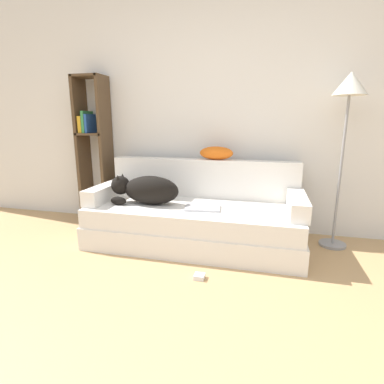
{
  "coord_description": "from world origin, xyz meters",
  "views": [
    {
      "loc": [
        0.55,
        -0.89,
        1.16
      ],
      "look_at": [
        -0.11,
        1.67,
        0.54
      ],
      "focal_mm": 28.0,
      "sensor_mm": 36.0,
      "label": 1
    }
  ],
  "objects_px": {
    "floor_lamp": "(349,102)",
    "power_adapter": "(199,276)",
    "couch": "(194,225)",
    "throw_pillow": "(216,153)",
    "bookshelf": "(94,144)",
    "dog": "(146,189)",
    "laptop": "(203,208)"
  },
  "relations": [
    {
      "from": "floor_lamp",
      "to": "power_adapter",
      "type": "relative_size",
      "value": 20.05
    },
    {
      "from": "couch",
      "to": "throw_pillow",
      "type": "xyz_separation_m",
      "value": [
        0.14,
        0.38,
        0.65
      ]
    },
    {
      "from": "throw_pillow",
      "to": "floor_lamp",
      "type": "xyz_separation_m",
      "value": [
        1.16,
        -0.1,
        0.48
      ]
    },
    {
      "from": "bookshelf",
      "to": "power_adapter",
      "type": "bearing_deg",
      "value": -35.27
    },
    {
      "from": "couch",
      "to": "bookshelf",
      "type": "relative_size",
      "value": 1.21
    },
    {
      "from": "couch",
      "to": "dog",
      "type": "distance_m",
      "value": 0.58
    },
    {
      "from": "throw_pillow",
      "to": "bookshelf",
      "type": "relative_size",
      "value": 0.21
    },
    {
      "from": "laptop",
      "to": "power_adapter",
      "type": "distance_m",
      "value": 0.67
    },
    {
      "from": "throw_pillow",
      "to": "floor_lamp",
      "type": "distance_m",
      "value": 1.26
    },
    {
      "from": "dog",
      "to": "laptop",
      "type": "xyz_separation_m",
      "value": [
        0.56,
        -0.03,
        -0.13
      ]
    },
    {
      "from": "couch",
      "to": "bookshelf",
      "type": "distance_m",
      "value": 1.53
    },
    {
      "from": "couch",
      "to": "dog",
      "type": "bearing_deg",
      "value": -172.01
    },
    {
      "from": "couch",
      "to": "power_adapter",
      "type": "bearing_deg",
      "value": -72.92
    },
    {
      "from": "couch",
      "to": "laptop",
      "type": "xyz_separation_m",
      "value": [
        0.1,
        -0.1,
        0.21
      ]
    },
    {
      "from": "bookshelf",
      "to": "dog",
      "type": "bearing_deg",
      "value": -29.61
    },
    {
      "from": "couch",
      "to": "bookshelf",
      "type": "xyz_separation_m",
      "value": [
        -1.28,
        0.4,
        0.72
      ]
    },
    {
      "from": "dog",
      "to": "floor_lamp",
      "type": "xyz_separation_m",
      "value": [
        1.76,
        0.34,
        0.8
      ]
    },
    {
      "from": "throw_pillow",
      "to": "power_adapter",
      "type": "relative_size",
      "value": 4.38
    },
    {
      "from": "bookshelf",
      "to": "power_adapter",
      "type": "distance_m",
      "value": 2.02
    },
    {
      "from": "couch",
      "to": "bookshelf",
      "type": "height_order",
      "value": "bookshelf"
    },
    {
      "from": "bookshelf",
      "to": "floor_lamp",
      "type": "distance_m",
      "value": 2.61
    },
    {
      "from": "laptop",
      "to": "floor_lamp",
      "type": "relative_size",
      "value": 0.22
    },
    {
      "from": "throw_pillow",
      "to": "bookshelf",
      "type": "distance_m",
      "value": 1.42
    },
    {
      "from": "throw_pillow",
      "to": "power_adapter",
      "type": "height_order",
      "value": "throw_pillow"
    },
    {
      "from": "couch",
      "to": "throw_pillow",
      "type": "bearing_deg",
      "value": 70.21
    },
    {
      "from": "laptop",
      "to": "floor_lamp",
      "type": "height_order",
      "value": "floor_lamp"
    },
    {
      "from": "dog",
      "to": "laptop",
      "type": "distance_m",
      "value": 0.58
    },
    {
      "from": "throw_pillow",
      "to": "dog",
      "type": "bearing_deg",
      "value": -143.59
    },
    {
      "from": "laptop",
      "to": "power_adapter",
      "type": "bearing_deg",
      "value": -87.29
    },
    {
      "from": "throw_pillow",
      "to": "bookshelf",
      "type": "xyz_separation_m",
      "value": [
        -1.42,
        0.03,
        0.06
      ]
    },
    {
      "from": "floor_lamp",
      "to": "dog",
      "type": "bearing_deg",
      "value": -168.96
    },
    {
      "from": "bookshelf",
      "to": "floor_lamp",
      "type": "bearing_deg",
      "value": -2.77
    }
  ]
}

